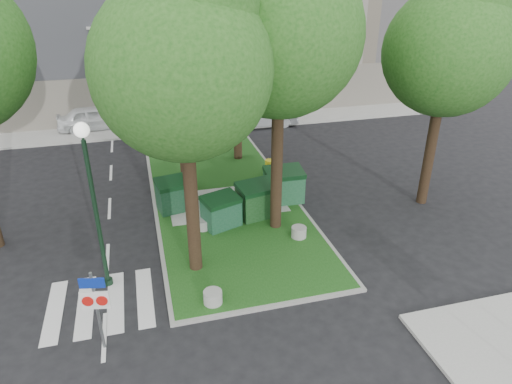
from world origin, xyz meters
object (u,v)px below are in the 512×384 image
object	(u,v)px
bollard_left	(213,297)
car_silver	(263,115)
tree_median_near_left	(184,52)
dumpster_a	(175,195)
tree_median_mid	(177,35)
dumpster_d	(284,185)
tree_median_near_right	(282,17)
bollard_mid	(203,224)
car_white	(94,118)
litter_bin	(270,167)
dumpster_b	(221,211)
bollard_right	(299,232)
street_lamp	(92,189)
dumpster_c	(257,200)
traffic_sign_pole	(96,301)
tree_street_right	(451,39)

from	to	relation	value
bollard_left	car_silver	size ratio (longest dim) A/B	0.13
tree_median_near_left	car_silver	world-z (taller)	tree_median_near_left
dumpster_a	tree_median_mid	bearing A→B (deg)	58.30
tree_median_near_left	dumpster_d	xyz separation A→B (m)	(4.41, 3.96, -6.45)
tree_median_near_right	bollard_mid	world-z (taller)	tree_median_near_right
dumpster_a	car_silver	bearing A→B (deg)	45.38
car_white	car_silver	bearing A→B (deg)	-106.81
litter_bin	dumpster_b	bearing A→B (deg)	-127.34
tree_median_near_left	dumpster_b	distance (m)	7.14
bollard_right	litter_bin	world-z (taller)	litter_bin
tree_median_mid	street_lamp	distance (m)	8.24
tree_median_mid	dumpster_c	bearing A→B (deg)	-55.67
dumpster_c	dumpster_a	bearing A→B (deg)	143.35
dumpster_b	traffic_sign_pole	world-z (taller)	traffic_sign_pole
street_lamp	tree_street_right	bearing A→B (deg)	10.83
dumpster_b	car_white	distance (m)	15.43
car_silver	tree_street_right	bearing A→B (deg)	-161.05
dumpster_c	street_lamp	world-z (taller)	street_lamp
car_white	car_silver	xyz separation A→B (m)	(10.67, -2.14, -0.04)
tree_median_near_right	traffic_sign_pole	xyz separation A→B (m)	(-6.57, -4.99, -6.37)
tree_median_near_left	dumpster_a	world-z (taller)	tree_median_near_left
tree_median_mid	car_white	distance (m)	12.99
dumpster_c	tree_median_near_left	bearing A→B (deg)	-146.96
dumpster_c	tree_street_right	bearing A→B (deg)	-15.71
dumpster_b	dumpster_d	world-z (taller)	dumpster_d
dumpster_d	traffic_sign_pole	world-z (taller)	traffic_sign_pole
dumpster_a	traffic_sign_pole	size ratio (longest dim) A/B	0.68
dumpster_b	street_lamp	xyz separation A→B (m)	(-4.34, -2.59, 2.74)
tree_median_near_right	dumpster_a	distance (m)	8.47
tree_median_near_left	car_white	bearing A→B (deg)	103.66
bollard_right	litter_bin	distance (m)	5.96
car_white	car_silver	world-z (taller)	car_white
tree_street_right	tree_median_mid	bearing A→B (deg)	158.20
tree_median_near_left	litter_bin	distance (m)	10.68
tree_street_right	dumpster_d	size ratio (longest dim) A/B	5.96
car_white	bollard_right	bearing A→B (deg)	-158.59
dumpster_a	bollard_left	size ratio (longest dim) A/B	2.93
dumpster_c	car_white	size ratio (longest dim) A/B	0.39
bollard_mid	litter_bin	size ratio (longest dim) A/B	0.70
tree_median_near_left	litter_bin	xyz separation A→B (m)	(4.61, 6.81, -6.80)
bollard_right	bollard_mid	distance (m)	3.80
bollard_left	tree_median_mid	bearing A→B (deg)	87.62
traffic_sign_pole	bollard_mid	bearing A→B (deg)	67.74
tree_median_near_left	tree_street_right	size ratio (longest dim) A/B	1.05
dumpster_a	dumpster_b	distance (m)	2.49
bollard_left	litter_bin	size ratio (longest dim) A/B	0.74
car_silver	dumpster_a	bearing A→B (deg)	147.85
tree_street_right	dumpster_b	xyz separation A→B (m)	(-9.18, 0.00, -6.22)
tree_street_right	bollard_right	world-z (taller)	tree_street_right
dumpster_d	dumpster_b	bearing A→B (deg)	-153.52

